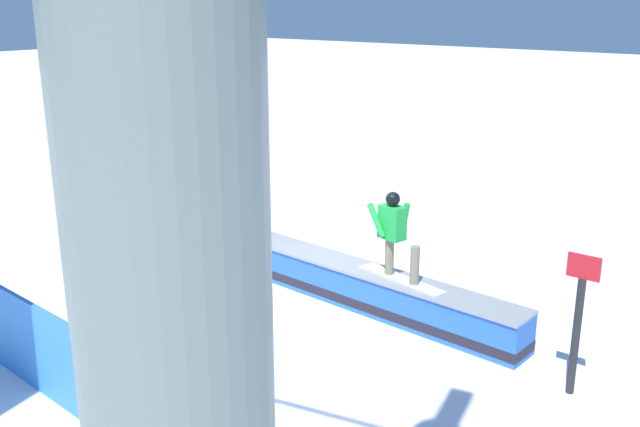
% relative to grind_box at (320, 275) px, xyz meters
% --- Properties ---
extents(ground_plane, '(120.00, 120.00, 0.00)m').
position_rel_grind_box_xyz_m(ground_plane, '(0.00, 0.00, -0.30)').
color(ground_plane, white).
extents(grind_box, '(7.53, 1.02, 0.66)m').
position_rel_grind_box_xyz_m(grind_box, '(0.00, 0.00, 0.00)').
color(grind_box, blue).
rests_on(grind_box, ground_plane).
extents(snowboarder, '(1.62, 0.59, 1.34)m').
position_rel_grind_box_xyz_m(snowboarder, '(-1.50, 0.05, 1.08)').
color(snowboarder, silver).
rests_on(snowboarder, grind_box).
extents(safety_fence, '(8.81, 0.49, 1.21)m').
position_rel_grind_box_xyz_m(safety_fence, '(0.00, 4.78, 0.31)').
color(safety_fence, '#3A89E2').
rests_on(safety_fence, ground_plane).
extents(trail_marker, '(0.40, 0.10, 1.85)m').
position_rel_grind_box_xyz_m(trail_marker, '(-4.51, 0.56, 0.70)').
color(trail_marker, '#262628').
rests_on(trail_marker, ground_plane).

